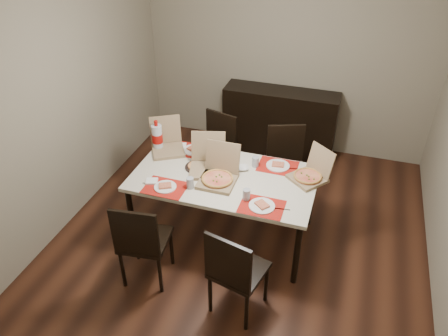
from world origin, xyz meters
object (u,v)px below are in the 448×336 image
at_px(chair_far_left, 216,148).
at_px(pizza_box_center, 218,176).
at_px(sideboard, 279,122).
at_px(dining_table, 224,182).
at_px(chair_near_left, 142,240).
at_px(chair_far_right, 286,163).
at_px(chair_near_right, 235,270).
at_px(soda_bottle, 157,137).
at_px(dip_bowl, 243,168).

distance_m(chair_far_left, pizza_box_center, 1.05).
distance_m(sideboard, dining_table, 1.89).
distance_m(chair_near_left, pizza_box_center, 0.94).
bearing_deg(chair_far_right, pizza_box_center, -119.71).
xyz_separation_m(dining_table, chair_near_right, (0.40, -0.94, -0.17)).
bearing_deg(pizza_box_center, chair_near_left, -121.72).
bearing_deg(chair_near_right, chair_near_left, 174.47).
xyz_separation_m(chair_near_right, pizza_box_center, (-0.43, 0.85, 0.29)).
distance_m(chair_far_left, soda_bottle, 0.84).
xyz_separation_m(sideboard, pizza_box_center, (-0.21, -1.96, 0.36)).
distance_m(chair_far_right, pizza_box_center, 1.07).
bearing_deg(pizza_box_center, chair_near_right, -63.37).
distance_m(chair_far_left, dip_bowl, 0.89).
xyz_separation_m(sideboard, dip_bowl, (-0.04, -1.69, 0.31)).
xyz_separation_m(chair_far_left, dip_bowl, (0.52, -0.68, 0.25)).
xyz_separation_m(chair_far_left, pizza_box_center, (0.35, -0.95, 0.29)).
distance_m(dining_table, soda_bottle, 0.91).
bearing_deg(soda_bottle, chair_near_left, -73.18).
bearing_deg(chair_far_right, dining_table, -120.93).
height_order(chair_far_right, dip_bowl, chair_far_right).
distance_m(chair_near_left, chair_far_left, 1.71).
bearing_deg(dip_bowl, soda_bottle, 174.39).
height_order(dining_table, pizza_box_center, pizza_box_center).
distance_m(chair_near_right, dip_bowl, 1.17).
xyz_separation_m(chair_near_left, chair_far_left, (0.12, 1.71, 0.00)).
relative_size(sideboard, chair_far_left, 1.61).
relative_size(dining_table, chair_far_left, 1.94).
bearing_deg(dining_table, pizza_box_center, -107.42).
bearing_deg(chair_near_left, soda_bottle, 106.82).
relative_size(sideboard, soda_bottle, 4.36).
xyz_separation_m(chair_far_left, soda_bottle, (-0.46, -0.58, 0.38)).
bearing_deg(chair_near_left, chair_far_left, 86.02).
relative_size(dining_table, chair_far_right, 1.94).
relative_size(dining_table, soda_bottle, 5.23).
distance_m(dining_table, chair_far_left, 0.95).
relative_size(sideboard, dining_table, 0.83).
bearing_deg(chair_near_left, pizza_box_center, 58.28).
bearing_deg(dining_table, chair_near_left, -120.38).
relative_size(chair_near_left, dip_bowl, 7.93).
xyz_separation_m(dining_table, chair_near_left, (-0.50, -0.85, -0.17)).
distance_m(chair_near_right, soda_bottle, 1.77).
height_order(chair_far_left, pizza_box_center, pizza_box_center).
distance_m(chair_near_left, dip_bowl, 1.24).
height_order(chair_far_left, dip_bowl, chair_far_left).
relative_size(chair_far_left, soda_bottle, 2.70).
xyz_separation_m(chair_far_right, pizza_box_center, (-0.51, -0.89, 0.29)).
xyz_separation_m(sideboard, chair_near_left, (-0.69, -2.72, 0.06)).
height_order(dining_table, chair_far_right, chair_far_right).
height_order(sideboard, dip_bowl, sideboard).
bearing_deg(pizza_box_center, chair_far_left, 110.40).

